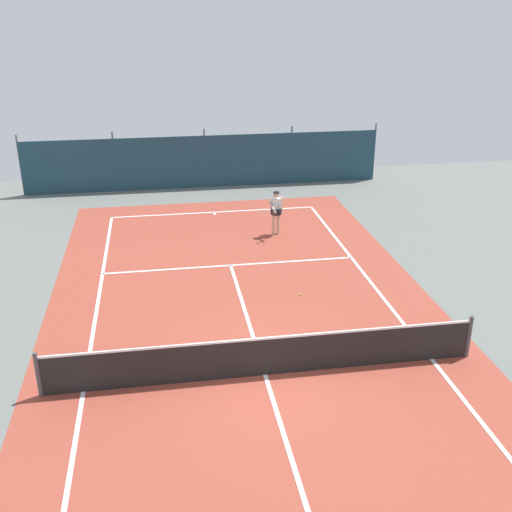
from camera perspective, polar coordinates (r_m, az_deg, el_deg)
ground_plane at (r=14.45m, az=0.84°, el=-11.05°), size 36.00×36.00×0.00m
court_surface at (r=14.45m, az=0.84°, el=-11.03°), size 11.02×26.60×0.01m
tennis_net at (r=14.17m, az=0.85°, el=-9.33°), size 10.12×0.10×1.10m
back_fence at (r=28.99m, az=-4.83°, el=7.99°), size 16.30×0.98×2.70m
tennis_player at (r=22.38m, az=1.90°, el=4.35°), size 0.57×0.82×1.64m
tennis_ball_near_player at (r=18.05m, az=4.21°, el=-3.62°), size 0.07×0.07×0.07m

